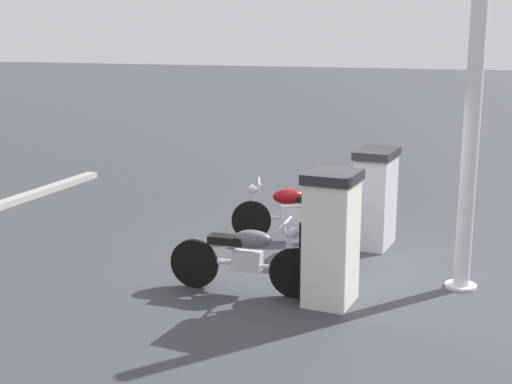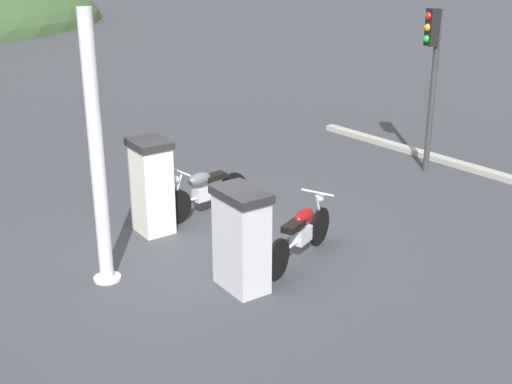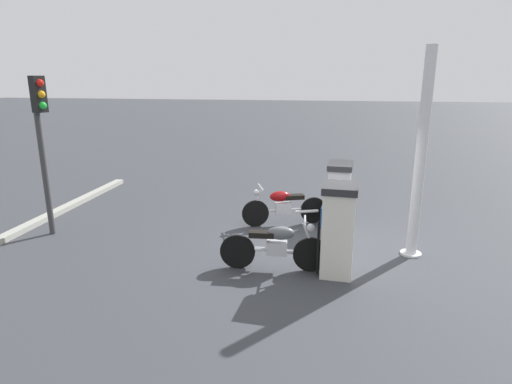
{
  "view_description": "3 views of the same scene",
  "coord_description": "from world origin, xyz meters",
  "px_view_note": "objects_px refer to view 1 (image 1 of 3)",
  "views": [
    {
      "loc": [
        -2.31,
        8.87,
        3.13
      ],
      "look_at": [
        1.17,
        -0.01,
        0.98
      ],
      "focal_mm": 48.7,
      "sensor_mm": 36.0,
      "label": 1
    },
    {
      "loc": [
        -5.41,
        -8.21,
        4.74
      ],
      "look_at": [
        1.02,
        0.09,
        0.75
      ],
      "focal_mm": 47.95,
      "sensor_mm": 36.0,
      "label": 2
    },
    {
      "loc": [
        -0.2,
        8.13,
        3.29
      ],
      "look_at": [
        1.44,
        -0.22,
        1.0
      ],
      "focal_mm": 29.43,
      "sensor_mm": 36.0,
      "label": 3
    }
  ],
  "objects_px": {
    "motorcycle_near_pump": "(294,210)",
    "motorcycle_far_pump": "(246,257)",
    "fuel_pump_far": "(331,237)",
    "canopy_support_pole": "(471,143)",
    "fuel_pump_near": "(375,197)"
  },
  "relations": [
    {
      "from": "motorcycle_near_pump",
      "to": "fuel_pump_far",
      "type": "bearing_deg",
      "value": 117.88
    },
    {
      "from": "fuel_pump_near",
      "to": "motorcycle_far_pump",
      "type": "bearing_deg",
      "value": 67.45
    },
    {
      "from": "canopy_support_pole",
      "to": "fuel_pump_near",
      "type": "bearing_deg",
      "value": -44.37
    },
    {
      "from": "fuel_pump_near",
      "to": "fuel_pump_far",
      "type": "relative_size",
      "value": 0.93
    },
    {
      "from": "motorcycle_near_pump",
      "to": "motorcycle_far_pump",
      "type": "xyz_separation_m",
      "value": [
        -0.18,
        2.4,
        -0.0
      ]
    },
    {
      "from": "fuel_pump_near",
      "to": "fuel_pump_far",
      "type": "height_order",
      "value": "fuel_pump_far"
    },
    {
      "from": "canopy_support_pole",
      "to": "motorcycle_far_pump",
      "type": "bearing_deg",
      "value": 25.19
    },
    {
      "from": "motorcycle_far_pump",
      "to": "canopy_support_pole",
      "type": "xyz_separation_m",
      "value": [
        -2.48,
        -1.17,
        1.39
      ]
    },
    {
      "from": "fuel_pump_far",
      "to": "motorcycle_near_pump",
      "type": "distance_m",
      "value": 2.67
    },
    {
      "from": "fuel_pump_far",
      "to": "motorcycle_far_pump",
      "type": "relative_size",
      "value": 0.83
    },
    {
      "from": "motorcycle_far_pump",
      "to": "fuel_pump_far",
      "type": "bearing_deg",
      "value": -176.88
    },
    {
      "from": "fuel_pump_far",
      "to": "motorcycle_far_pump",
      "type": "xyz_separation_m",
      "value": [
        1.06,
        0.06,
        -0.35
      ]
    },
    {
      "from": "canopy_support_pole",
      "to": "fuel_pump_far",
      "type": "bearing_deg",
      "value": 38.0
    },
    {
      "from": "fuel_pump_far",
      "to": "motorcycle_near_pump",
      "type": "relative_size",
      "value": 0.85
    },
    {
      "from": "fuel_pump_far",
      "to": "canopy_support_pole",
      "type": "bearing_deg",
      "value": -142.0
    }
  ]
}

